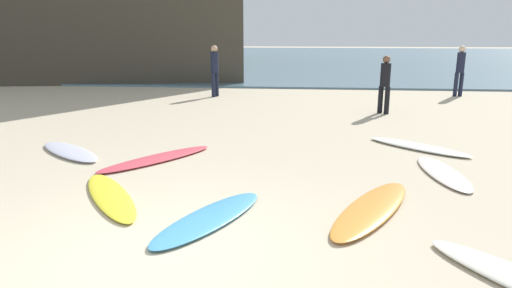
{
  "coord_description": "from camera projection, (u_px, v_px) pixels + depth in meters",
  "views": [
    {
      "loc": [
        1.52,
        -4.24,
        2.36
      ],
      "look_at": [
        0.74,
        3.78,
        0.3
      ],
      "focal_mm": 31.56,
      "sensor_mm": 36.0,
      "label": 1
    }
  ],
  "objects": [
    {
      "name": "ground_plane",
      "position": [
        153.0,
        256.0,
        4.82
      ],
      "size": [
        120.0,
        120.0,
        0.0
      ],
      "primitive_type": "plane",
      "color": "beige"
    },
    {
      "name": "surfboard_7",
      "position": [
        70.0,
        151.0,
        8.79
      ],
      "size": [
        1.94,
        1.74,
        0.08
      ],
      "primitive_type": "ellipsoid",
      "rotation": [
        0.0,
        0.0,
        0.88
      ],
      "color": "silver",
      "rests_on": "ground_plane"
    },
    {
      "name": "beachgoer_near",
      "position": [
        215.0,
        68.0,
        15.97
      ],
      "size": [
        0.37,
        0.37,
        1.81
      ],
      "rotation": [
        0.0,
        0.0,
        4.28
      ],
      "color": "#191E33",
      "rests_on": "ground_plane"
    },
    {
      "name": "beachgoer_mid",
      "position": [
        385.0,
        82.0,
        12.74
      ],
      "size": [
        0.39,
        0.39,
        1.64
      ],
      "rotation": [
        0.0,
        0.0,
        5.67
      ],
      "color": "black",
      "rests_on": "ground_plane"
    },
    {
      "name": "beachgoer_far",
      "position": [
        460.0,
        68.0,
        16.03
      ],
      "size": [
        0.34,
        0.33,
        1.8
      ],
      "rotation": [
        0.0,
        0.0,
        0.22
      ],
      "color": "#191E33",
      "rests_on": "ground_plane"
    },
    {
      "name": "surfboard_0",
      "position": [
        443.0,
        173.0,
        7.52
      ],
      "size": [
        0.69,
        2.0,
        0.06
      ],
      "primitive_type": "ellipsoid",
      "rotation": [
        0.0,
        0.0,
        0.08
      ],
      "color": "silver",
      "rests_on": "ground_plane"
    },
    {
      "name": "surfboard_4",
      "position": [
        418.0,
        147.0,
        9.15
      ],
      "size": [
        1.97,
        1.82,
        0.08
      ],
      "primitive_type": "ellipsoid",
      "rotation": [
        0.0,
        0.0,
        3.99
      ],
      "color": "white",
      "rests_on": "ground_plane"
    },
    {
      "name": "surfboard_1",
      "position": [
        157.0,
        158.0,
        8.32
      ],
      "size": [
        1.88,
        2.24,
        0.08
      ],
      "primitive_type": "ellipsoid",
      "rotation": [
        0.0,
        0.0,
        -0.66
      ],
      "color": "#DC4957",
      "rests_on": "ground_plane"
    },
    {
      "name": "surfboard_3",
      "position": [
        110.0,
        196.0,
        6.47
      ],
      "size": [
        1.66,
        2.09,
        0.07
      ],
      "primitive_type": "ellipsoid",
      "rotation": [
        0.0,
        0.0,
        0.61
      ],
      "color": "yellow",
      "rests_on": "ground_plane"
    },
    {
      "name": "surfboard_6",
      "position": [
        209.0,
        218.0,
        5.71
      ],
      "size": [
        1.46,
        2.11,
        0.07
      ],
      "primitive_type": "ellipsoid",
      "rotation": [
        0.0,
        0.0,
        -0.47
      ],
      "color": "#4CA1D3",
      "rests_on": "ground_plane"
    },
    {
      "name": "ocean_water",
      "position": [
        282.0,
        58.0,
        37.68
      ],
      "size": [
        120.0,
        40.0,
        0.08
      ],
      "primitive_type": "cube",
      "color": "slate",
      "rests_on": "ground_plane"
    },
    {
      "name": "surfboard_2",
      "position": [
        372.0,
        208.0,
        6.0
      ],
      "size": [
        1.63,
        2.39,
        0.08
      ],
      "primitive_type": "ellipsoid",
      "rotation": [
        0.0,
        0.0,
        -0.48
      ],
      "color": "orange",
      "rests_on": "ground_plane"
    }
  ]
}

